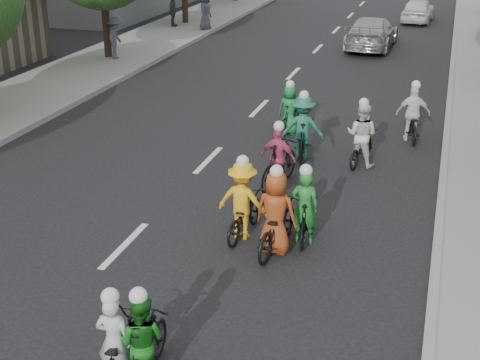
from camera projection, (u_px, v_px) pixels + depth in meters
The scene contains 19 objects.
ground at pixel (124, 245), 13.52m from camera, with size 120.00×120.00×0.00m, color black.
sidewalk_left at pixel (50, 87), 24.48m from camera, with size 4.00×80.00×0.15m, color gray.
curb_left at pixel (97, 91), 23.94m from camera, with size 0.18×80.00×0.18m, color #999993.
curb_right at pixel (448, 123), 20.61m from camera, with size 0.18×80.00×0.18m, color #999993.
cyclist_0 at pixel (118, 349), 9.57m from camera, with size 0.77×1.85×1.59m.
cyclist_1 at pixel (144, 346), 9.50m from camera, with size 0.74×1.72×1.62m.
cyclist_2 at pixel (243, 207), 13.65m from camera, with size 1.13×1.76×1.81m.
cyclist_3 at pixel (279, 162), 16.02m from camera, with size 0.96×1.98×1.70m.
cyclist_4 at pixel (276, 221), 13.11m from camera, with size 0.88×2.01×1.85m.
cyclist_5 at pixel (305, 215), 13.49m from camera, with size 0.61×1.55×1.71m.
cyclist_6 at pixel (361, 141), 17.41m from camera, with size 0.92×1.72×1.82m.
cyclist_7 at pixel (303, 132), 17.78m from camera, with size 1.20×1.82×1.89m.
cyclist_8 at pixel (413, 120), 19.21m from camera, with size 1.00×1.87×1.77m.
cyclist_9 at pixel (290, 114), 19.75m from camera, with size 0.78×1.56×1.62m.
follow_car_lead at pixel (372, 33), 30.93m from camera, with size 2.01×4.94×1.43m, color #A9A9AD.
follow_car_trail at pixel (418, 10), 37.52m from camera, with size 1.56×3.87×1.32m, color white.
spectator_0 at pixel (115, 38), 28.20m from camera, with size 1.12×0.64×1.74m, color #545360.
spectator_1 at pixel (173, 11), 35.33m from camera, with size 0.95×0.39×1.61m, color #484752.
spectator_2 at pixel (205, 11), 34.51m from camera, with size 0.91×0.59×1.87m, color #4F4F5C.
Camera 1 is at (5.80, -10.69, 6.50)m, focal length 50.00 mm.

